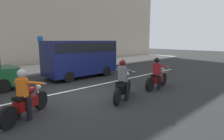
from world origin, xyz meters
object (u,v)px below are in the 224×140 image
object	(u,v)px
motorcycle_with_rider_gray	(123,83)
parked_van_navy	(81,56)
motorcycle_with_rider_crimson	(157,76)
pedestrian_bystander	(71,55)
street_sign_post	(41,49)
motorcycle_with_rider_orange_stripe	(25,98)

from	to	relation	value
motorcycle_with_rider_gray	parked_van_navy	xyz separation A→B (m)	(1.37, 5.00, 0.69)
parked_van_navy	motorcycle_with_rider_gray	bearing A→B (deg)	-105.36
motorcycle_with_rider_crimson	pedestrian_bystander	xyz separation A→B (m)	(0.65, 9.09, 0.48)
pedestrian_bystander	street_sign_post	bearing A→B (deg)	162.02
motorcycle_with_rider_gray	parked_van_navy	bearing A→B (deg)	74.64
motorcycle_with_rider_crimson	street_sign_post	xyz separation A→B (m)	(-1.64, 9.83, 1.06)
motorcycle_with_rider_orange_stripe	street_sign_post	bearing A→B (deg)	64.70
parked_van_navy	motorcycle_with_rider_crimson	bearing A→B (deg)	-77.84
motorcycle_with_rider_gray	street_sign_post	world-z (taller)	street_sign_post
motorcycle_with_rider_crimson	parked_van_navy	distance (m)	5.16
motorcycle_with_rider_crimson	parked_van_navy	xyz separation A→B (m)	(-1.08, 5.00, 0.72)
motorcycle_with_rider_orange_stripe	pedestrian_bystander	xyz separation A→B (m)	(6.58, 8.31, 0.48)
motorcycle_with_rider_crimson	motorcycle_with_rider_gray	world-z (taller)	motorcycle_with_rider_gray
motorcycle_with_rider_gray	motorcycle_with_rider_orange_stripe	bearing A→B (deg)	167.43
motorcycle_with_rider_orange_stripe	parked_van_navy	xyz separation A→B (m)	(4.85, 4.23, 0.72)
motorcycle_with_rider_orange_stripe	parked_van_navy	size ratio (longest dim) A/B	0.40
street_sign_post	motorcycle_with_rider_crimson	bearing A→B (deg)	-80.50
motorcycle_with_rider_gray	street_sign_post	distance (m)	9.92
motorcycle_with_rider_crimson	motorcycle_with_rider_orange_stripe	bearing A→B (deg)	172.59
parked_van_navy	street_sign_post	size ratio (longest dim) A/B	1.78
motorcycle_with_rider_crimson	street_sign_post	world-z (taller)	street_sign_post
motorcycle_with_rider_orange_stripe	motorcycle_with_rider_crimson	xyz separation A→B (m)	(5.93, -0.77, 0.00)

